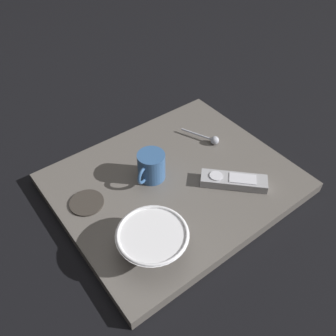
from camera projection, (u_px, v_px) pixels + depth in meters
ground_plane at (174, 187)px, 1.01m from camera, size 6.00×6.00×0.00m
table at (175, 183)px, 1.00m from camera, size 0.52×0.63×0.03m
cereal_bowl at (153, 241)px, 0.80m from camera, size 0.16×0.16×0.07m
coffee_mug at (151, 166)px, 0.97m from camera, size 0.08×0.10×0.08m
teaspoon at (212, 139)px, 1.09m from camera, size 0.12×0.06×0.03m
tv_remote_near at (234, 181)px, 0.97m from camera, size 0.16×0.16×0.03m
drink_coaster at (87, 203)px, 0.93m from camera, size 0.09×0.09×0.01m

